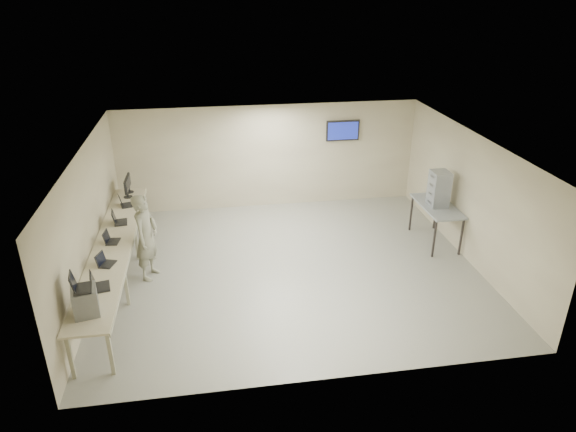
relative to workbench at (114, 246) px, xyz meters
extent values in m
cube|color=#A2A192|center=(3.59, 0.00, -0.83)|extent=(8.00, 7.00, 0.01)
cube|color=white|center=(3.59, 0.00, 1.97)|extent=(8.00, 7.00, 0.01)
cube|color=tan|center=(3.59, 3.50, 0.57)|extent=(8.00, 0.01, 2.80)
cube|color=tan|center=(3.59, -3.50, 0.57)|extent=(8.00, 0.01, 2.80)
cube|color=tan|center=(-0.41, 0.00, 0.57)|extent=(0.01, 7.00, 2.80)
cube|color=tan|center=(7.59, 0.00, 0.57)|extent=(0.01, 7.00, 2.80)
cube|color=#302C2B|center=(5.59, 3.48, 1.22)|extent=(0.15, 0.04, 0.15)
cube|color=black|center=(5.59, 3.44, 1.22)|extent=(0.90, 0.06, 0.55)
cube|color=navy|center=(5.59, 3.40, 1.22)|extent=(0.82, 0.01, 0.47)
cube|color=beige|center=(-0.01, 0.00, 0.05)|extent=(0.75, 6.00, 0.04)
cube|color=#A9A78C|center=(0.36, 0.00, 0.02)|extent=(0.02, 6.00, 0.06)
cube|color=#A9A78C|center=(-0.31, -2.85, -0.40)|extent=(0.06, 0.06, 0.86)
cube|color=#A9A78C|center=(0.29, -2.85, -0.40)|extent=(0.06, 0.06, 0.86)
cube|color=#A9A78C|center=(-0.31, -0.90, -0.40)|extent=(0.06, 0.06, 0.86)
cube|color=#A9A78C|center=(0.29, -0.90, -0.40)|extent=(0.06, 0.06, 0.86)
cube|color=#A9A78C|center=(-0.31, 0.90, -0.40)|extent=(0.06, 0.06, 0.86)
cube|color=#A9A78C|center=(0.29, 0.90, -0.40)|extent=(0.06, 0.06, 0.86)
cube|color=#A9A78C|center=(-0.31, 2.85, -0.40)|extent=(0.06, 0.06, 0.86)
cube|color=#A9A78C|center=(0.29, 2.85, -0.40)|extent=(0.06, 0.06, 0.86)
cube|color=gray|center=(-0.06, -2.40, 0.30)|extent=(0.46, 0.50, 0.45)
cube|color=black|center=(-0.06, -2.40, 0.53)|extent=(0.32, 0.40, 0.02)
cube|color=black|center=(-0.19, -2.40, 0.67)|extent=(0.12, 0.35, 0.26)
cube|color=black|center=(-0.18, -2.40, 0.67)|extent=(0.10, 0.31, 0.22)
cube|color=black|center=(0.04, -1.67, 0.08)|extent=(0.33, 0.41, 0.02)
cube|color=black|center=(-0.10, -1.67, 0.23)|extent=(0.14, 0.35, 0.26)
cube|color=black|center=(-0.08, -1.67, 0.23)|extent=(0.11, 0.31, 0.22)
cube|color=black|center=(0.01, -0.88, 0.08)|extent=(0.32, 0.37, 0.02)
cube|color=black|center=(-0.10, -0.88, 0.21)|extent=(0.15, 0.31, 0.23)
cube|color=black|center=(-0.09, -0.88, 0.21)|extent=(0.12, 0.27, 0.19)
cube|color=black|center=(-0.02, 0.04, 0.08)|extent=(0.27, 0.35, 0.02)
cube|color=black|center=(-0.14, 0.04, 0.21)|extent=(0.10, 0.31, 0.23)
cube|color=black|center=(-0.12, 0.04, 0.21)|extent=(0.08, 0.27, 0.19)
cube|color=black|center=(0.01, 0.96, 0.08)|extent=(0.31, 0.40, 0.02)
cube|color=black|center=(-0.12, 0.96, 0.23)|extent=(0.11, 0.35, 0.26)
cube|color=black|center=(-0.11, 0.96, 0.23)|extent=(0.09, 0.31, 0.22)
cube|color=black|center=(0.01, 1.90, 0.08)|extent=(0.32, 0.38, 0.02)
cube|color=black|center=(-0.11, 1.90, 0.21)|extent=(0.15, 0.32, 0.23)
cube|color=black|center=(-0.09, 1.90, 0.21)|extent=(0.12, 0.27, 0.20)
cylinder|color=black|center=(-0.01, 2.43, 0.08)|extent=(0.21, 0.21, 0.02)
cube|color=black|center=(-0.01, 2.43, 0.17)|extent=(0.04, 0.03, 0.17)
cube|color=black|center=(-0.01, 2.43, 0.38)|extent=(0.05, 0.47, 0.31)
cube|color=black|center=(0.02, 2.43, 0.38)|extent=(0.00, 0.43, 0.27)
cylinder|color=black|center=(-0.01, 2.75, 0.08)|extent=(0.20, 0.20, 0.02)
cube|color=black|center=(-0.01, 2.75, 0.17)|extent=(0.04, 0.03, 0.16)
cube|color=black|center=(-0.01, 2.75, 0.37)|extent=(0.05, 0.46, 0.30)
cube|color=black|center=(0.02, 2.75, 0.37)|extent=(0.00, 0.41, 0.26)
imported|color=slate|center=(0.63, 0.11, 0.10)|extent=(0.65, 0.79, 1.86)
cube|color=gray|center=(7.19, 0.66, 0.11)|extent=(0.74, 1.59, 0.04)
cube|color=#302C2B|center=(6.87, -0.04, -0.37)|extent=(0.04, 0.04, 0.91)
cube|color=#302C2B|center=(6.87, 1.36, -0.37)|extent=(0.04, 0.04, 0.91)
cube|color=#302C2B|center=(7.51, -0.04, -0.37)|extent=(0.04, 0.04, 0.91)
cube|color=#302C2B|center=(7.51, 1.36, -0.37)|extent=(0.04, 0.04, 0.91)
cube|color=#9CA4AD|center=(7.17, 0.66, 0.23)|extent=(0.39, 0.44, 0.21)
cube|color=#9CA4AD|center=(7.17, 0.66, 0.44)|extent=(0.39, 0.44, 0.21)
cube|color=#9CA4AD|center=(7.17, 0.66, 0.65)|extent=(0.39, 0.44, 0.21)
cube|color=#9CA4AD|center=(7.17, 0.66, 0.86)|extent=(0.39, 0.44, 0.21)
camera|label=1|loc=(2.03, -9.59, 4.90)|focal=32.00mm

